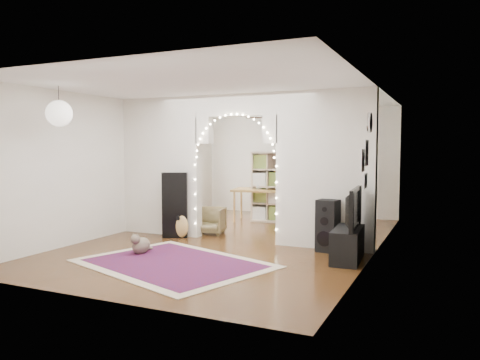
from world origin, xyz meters
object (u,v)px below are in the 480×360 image
at_px(acoustic_guitar, 180,217).
at_px(dining_chair_left, 210,221).
at_px(dining_table, 259,192).
at_px(dining_chair_right, 321,220).
at_px(floor_speaker, 328,226).
at_px(media_console, 348,245).
at_px(bookcase, 286,187).

bearing_deg(acoustic_guitar, dining_chair_left, 75.53).
height_order(dining_table, dining_chair_right, dining_table).
distance_m(floor_speaker, dining_chair_right, 1.92).
xyz_separation_m(acoustic_guitar, dining_chair_left, (0.33, 0.60, -0.14)).
distance_m(media_console, bookcase, 3.81).
distance_m(dining_table, dining_chair_right, 1.89).
bearing_deg(dining_chair_left, dining_chair_right, 18.87).
xyz_separation_m(media_console, dining_chair_right, (-1.01, 2.30, -0.02)).
relative_size(media_console, dining_chair_left, 1.71).
relative_size(floor_speaker, bookcase, 0.53).
xyz_separation_m(floor_speaker, dining_chair_right, (-0.58, 1.81, -0.20)).
xyz_separation_m(acoustic_guitar, dining_table, (0.60, 2.55, 0.27)).
distance_m(floor_speaker, dining_table, 3.42).
height_order(bookcase, dining_table, bookcase).
bearing_deg(media_console, dining_chair_left, 156.14).
relative_size(media_console, dining_table, 0.76).
relative_size(acoustic_guitar, dining_chair_right, 1.88).
xyz_separation_m(bookcase, dining_table, (-0.62, -0.11, -0.13)).
distance_m(acoustic_guitar, dining_chair_left, 0.70).
height_order(media_console, dining_table, dining_table).
bearing_deg(acoustic_guitar, media_console, 5.56).
height_order(floor_speaker, dining_chair_right, floor_speaker).
bearing_deg(floor_speaker, dining_chair_right, 116.65).
distance_m(floor_speaker, media_console, 0.67).
relative_size(acoustic_guitar, bookcase, 0.58).
distance_m(dining_table, dining_chair_left, 2.01).
distance_m(acoustic_guitar, media_console, 3.33).
bearing_deg(dining_chair_right, media_console, -68.87).
height_order(media_console, dining_chair_right, media_console).
xyz_separation_m(acoustic_guitar, dining_chair_right, (2.28, 1.81, -0.18)).
height_order(bookcase, dining_chair_left, bookcase).
height_order(acoustic_guitar, dining_chair_right, acoustic_guitar).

